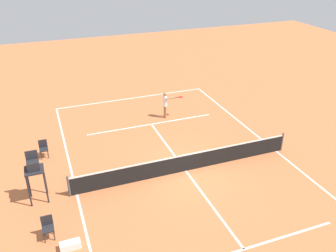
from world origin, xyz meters
TOP-DOWN VIEW (x-y plane):
  - ground_plane at (0.00, 0.00)m, footprint 60.00×60.00m
  - court_lines at (0.00, 0.00)m, footprint 10.86×20.14m
  - tennis_net at (0.00, 0.00)m, footprint 11.46×0.10m
  - player_serving at (-1.21, -6.13)m, footprint 1.28×0.58m
  - tennis_ball at (0.26, -4.93)m, footprint 0.07×0.07m
  - umpire_chair at (6.97, -0.25)m, footprint 0.80×0.80m
  - courtside_chair_near at (6.74, 2.30)m, footprint 0.44×0.46m
  - courtside_chair_mid at (6.52, -3.89)m, footprint 0.44×0.46m
  - equipment_bag at (6.05, 3.18)m, footprint 0.76×0.32m

SIDE VIEW (x-z plane):
  - ground_plane at x=0.00m, z-range 0.00..0.00m
  - court_lines at x=0.00m, z-range 0.00..0.01m
  - tennis_ball at x=0.26m, z-range 0.00..0.07m
  - equipment_bag at x=6.05m, z-range 0.00..0.30m
  - tennis_net at x=0.00m, z-range -0.04..1.03m
  - courtside_chair_near at x=6.74m, z-range 0.06..1.01m
  - courtside_chair_mid at x=6.52m, z-range 0.06..1.01m
  - player_serving at x=-1.21m, z-range 0.17..1.91m
  - umpire_chair at x=6.97m, z-range 0.40..2.81m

